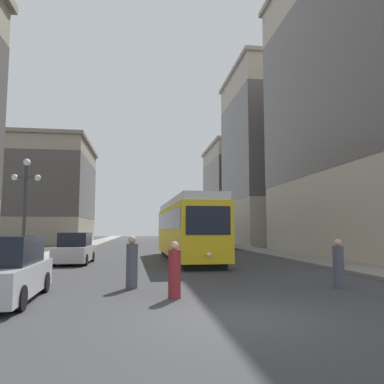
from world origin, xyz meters
The scene contains 15 objects.
ground_plane centered at (0.00, 0.00, 0.00)m, with size 200.00×200.00×0.00m, color #38383A.
sidewalk_left centered at (-8.65, 40.00, 0.07)m, with size 2.73×120.00×0.15m, color gray.
sidewalk_right centered at (8.65, 40.00, 0.07)m, with size 2.73×120.00×0.15m, color gray.
streetcar centered at (0.86, 15.73, 2.10)m, with size 3.03×13.67×3.89m.
transit_bus centered at (3.98, 31.14, 1.95)m, with size 2.94×13.02×3.45m.
parked_car_left_near centered at (-5.98, 14.18, 0.84)m, with size 1.94×4.25×1.82m.
parked_car_left_mid centered at (-5.98, 2.77, 0.84)m, with size 2.02×4.57×1.82m.
pedestrian_crossing_near centered at (-2.44, 4.58, 0.83)m, with size 0.40×0.40×1.78m.
pedestrian_crossing_far centered at (-1.16, 2.55, 0.77)m, with size 0.37×0.37×1.66m.
pedestrian_on_sidewalk centered at (4.66, 3.66, 0.78)m, with size 0.38×0.38×1.68m.
lamp_post_left_near centered at (-7.88, 10.76, 3.70)m, with size 1.41×0.36×5.40m.
building_left_corner centered at (-15.98, 48.21, 7.65)m, with size 12.53×17.02×14.92m.
building_right_corner centered at (15.41, 16.94, 12.56)m, with size 11.39×18.70×24.40m.
building_right_midblock centered at (17.09, 38.42, 12.10)m, with size 14.75×14.63×23.50m.
building_right_far centered at (16.68, 54.74, 8.62)m, with size 13.94×15.38×16.80m.
Camera 1 is at (-2.18, -8.35, 2.02)m, focal length 34.18 mm.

